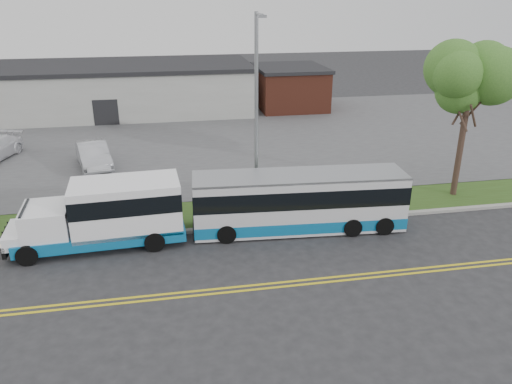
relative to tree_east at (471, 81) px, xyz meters
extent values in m
plane|color=#28282B|center=(-14.00, -3.00, -6.20)|extent=(140.00, 140.00, 0.00)
cube|color=yellow|center=(-14.00, -6.85, -6.20)|extent=(70.00, 0.12, 0.01)
cube|color=yellow|center=(-14.00, -7.15, -6.20)|extent=(70.00, 0.12, 0.01)
cube|color=#9E9B93|center=(-14.00, -1.90, -6.13)|extent=(80.00, 0.30, 0.15)
cube|color=#314416|center=(-14.00, -0.10, -6.15)|extent=(80.00, 3.30, 0.10)
cube|color=#4C4C4F|center=(-14.00, 14.00, -6.15)|extent=(80.00, 25.00, 0.10)
cube|color=#9E9E99|center=(-20.00, 24.00, -4.20)|extent=(25.00, 10.00, 4.00)
cube|color=black|center=(-20.00, 24.00, -2.03)|extent=(25.40, 10.40, 0.35)
cube|color=black|center=(-20.00, 19.05, -5.10)|extent=(2.00, 0.15, 2.20)
cube|color=brown|center=(-3.50, 23.00, -4.40)|extent=(6.00, 7.00, 3.60)
cube|color=black|center=(-3.50, 23.00, -2.45)|extent=(6.30, 7.30, 0.30)
cylinder|color=#36241D|center=(0.00, 0.00, -3.72)|extent=(0.32, 0.32, 4.76)
ellipsoid|color=#396A25|center=(0.00, 0.00, 0.02)|extent=(5.20, 5.20, 4.42)
cylinder|color=gray|center=(-11.00, -0.20, -1.35)|extent=(0.18, 0.18, 9.50)
cylinder|color=gray|center=(-11.00, -0.90, 3.30)|extent=(0.12, 1.40, 0.12)
cube|color=gray|center=(-11.00, -1.55, 3.25)|extent=(0.35, 0.18, 0.12)
cube|color=#0E6298|center=(-18.28, -2.38, -5.63)|extent=(7.21, 2.76, 0.52)
cube|color=white|center=(-17.14, -2.32, -4.43)|extent=(4.71, 2.63, 2.19)
cube|color=black|center=(-17.14, -2.32, -4.07)|extent=(4.73, 2.67, 0.78)
cube|color=white|center=(-20.47, -2.50, -4.80)|extent=(1.99, 2.34, 1.25)
cube|color=black|center=(-21.25, -2.54, -4.59)|extent=(0.21, 1.98, 0.94)
cube|color=white|center=(-21.61, -2.56, -5.32)|extent=(1.15, 2.19, 0.57)
cube|color=black|center=(-22.08, -2.58, -5.63)|extent=(0.27, 2.14, 0.52)
sphere|color=#FFD88C|center=(-22.09, -3.36, -5.37)|extent=(0.22, 0.22, 0.21)
sphere|color=#FFD88C|center=(-22.18, -1.80, -5.37)|extent=(0.22, 0.22, 0.21)
cylinder|color=black|center=(-21.14, -3.66, -5.77)|extent=(0.89, 0.34, 0.88)
cylinder|color=black|center=(-21.26, -1.41, -5.77)|extent=(0.89, 0.34, 0.88)
cylinder|color=black|center=(-16.04, -3.40, -5.77)|extent=(0.89, 0.34, 0.88)
cylinder|color=black|center=(-16.15, -1.15, -5.77)|extent=(0.89, 0.34, 0.88)
cube|color=silver|center=(-9.39, -2.40, -4.84)|extent=(9.84, 2.85, 2.56)
cube|color=#0E6298|center=(-9.39, -2.40, -5.72)|extent=(9.86, 2.86, 0.53)
cube|color=black|center=(-9.39, -2.40, -4.35)|extent=(9.88, 2.88, 0.84)
cube|color=black|center=(-14.20, -2.08, -4.53)|extent=(0.22, 2.03, 1.41)
cube|color=black|center=(-14.26, -2.08, -5.81)|extent=(0.25, 2.21, 0.44)
cube|color=gray|center=(-9.39, -2.40, -3.54)|extent=(9.84, 2.85, 0.11)
cylinder|color=black|center=(-12.90, -3.21, -5.78)|extent=(0.86, 0.34, 0.85)
cylinder|color=black|center=(-12.76, -1.13, -5.78)|extent=(0.86, 0.34, 0.85)
cylinder|color=black|center=(-7.17, -3.59, -5.78)|extent=(0.86, 0.34, 0.85)
cylinder|color=black|center=(-7.03, -1.51, -5.78)|extent=(0.86, 0.34, 0.85)
cylinder|color=black|center=(-5.67, -3.69, -5.78)|extent=(0.86, 0.34, 0.85)
cylinder|color=black|center=(-5.54, -1.61, -5.78)|extent=(0.86, 0.34, 0.85)
imported|color=black|center=(-19.69, 1.00, -5.13)|extent=(0.71, 0.47, 1.95)
imported|color=#A6A7AD|center=(-19.78, 7.99, -5.29)|extent=(2.87, 5.24, 1.64)
sphere|color=white|center=(-19.99, 0.75, -5.94)|extent=(0.32, 0.32, 0.32)
sphere|color=white|center=(-19.39, 1.25, -5.94)|extent=(0.32, 0.32, 0.32)
camera|label=1|loc=(-15.20, -22.88, 4.24)|focal=35.00mm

